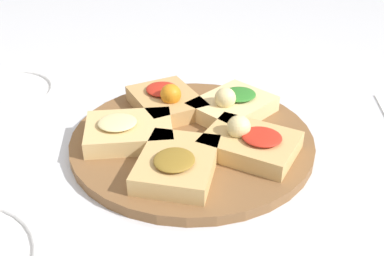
# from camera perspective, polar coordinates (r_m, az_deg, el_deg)

# --- Properties ---
(ground_plane) EXTENTS (3.00, 3.00, 0.00)m
(ground_plane) POSITION_cam_1_polar(r_m,az_deg,el_deg) (0.72, 0.00, -2.01)
(ground_plane) COLOR silver
(serving_board) EXTENTS (0.38, 0.38, 0.02)m
(serving_board) POSITION_cam_1_polar(r_m,az_deg,el_deg) (0.71, 0.00, -1.47)
(serving_board) COLOR brown
(serving_board) RESTS_ON ground_plane
(focaccia_slice_0) EXTENTS (0.15, 0.16, 0.05)m
(focaccia_slice_0) POSITION_cam_1_polar(r_m,az_deg,el_deg) (0.67, 7.36, -1.76)
(focaccia_slice_0) COLOR tan
(focaccia_slice_0) RESTS_ON serving_board
(focaccia_slice_1) EXTENTS (0.17, 0.16, 0.05)m
(focaccia_slice_1) POSITION_cam_1_polar(r_m,az_deg,el_deg) (0.76, 5.11, 2.92)
(focaccia_slice_1) COLOR #E5C689
(focaccia_slice_1) RESTS_ON serving_board
(focaccia_slice_2) EXTENTS (0.16, 0.15, 0.05)m
(focaccia_slice_2) POSITION_cam_1_polar(r_m,az_deg,el_deg) (0.78, -3.26, 3.52)
(focaccia_slice_2) COLOR tan
(focaccia_slice_2) RESTS_ON serving_board
(focaccia_slice_3) EXTENTS (0.12, 0.15, 0.04)m
(focaccia_slice_3) POSITION_cam_1_polar(r_m,az_deg,el_deg) (0.70, -8.10, -0.38)
(focaccia_slice_3) COLOR #DBB775
(focaccia_slice_3) RESTS_ON serving_board
(focaccia_slice_4) EXTENTS (0.15, 0.12, 0.04)m
(focaccia_slice_4) POSITION_cam_1_polar(r_m,az_deg,el_deg) (0.62, -1.91, -4.51)
(focaccia_slice_4) COLOR tan
(focaccia_slice_4) RESTS_ON serving_board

